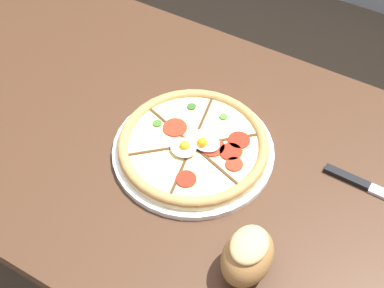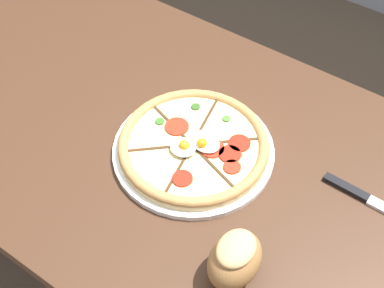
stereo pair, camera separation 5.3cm
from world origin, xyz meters
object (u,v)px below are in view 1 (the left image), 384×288
(dining_table, at_px, (166,171))
(knife_main, at_px, (377,191))
(bread_piece_mid, at_px, (248,255))
(pizza, at_px, (192,148))

(dining_table, relative_size, knife_main, 7.03)
(bread_piece_mid, relative_size, knife_main, 0.51)
(pizza, distance_m, bread_piece_mid, 0.26)
(pizza, bearing_deg, knife_main, 15.54)
(bread_piece_mid, bearing_deg, dining_table, 147.17)
(pizza, bearing_deg, bread_piece_mid, -40.04)
(dining_table, distance_m, knife_main, 0.42)
(dining_table, xyz_separation_m, bread_piece_mid, (0.26, -0.17, 0.15))
(pizza, distance_m, knife_main, 0.34)
(pizza, xyz_separation_m, knife_main, (0.33, 0.09, -0.01))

